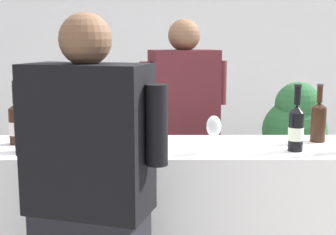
{
  "coord_description": "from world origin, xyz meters",
  "views": [
    {
      "loc": [
        -0.15,
        -2.37,
        1.55
      ],
      "look_at": [
        -0.14,
        0.0,
        1.15
      ],
      "focal_mm": 50.19,
      "sensor_mm": 36.0,
      "label": 1
    }
  ],
  "objects_px": {
    "wine_bottle_3": "(17,124)",
    "wine_bottle_5": "(52,121)",
    "wine_bottle_0": "(30,125)",
    "wine_bottle_4": "(93,122)",
    "person_server": "(184,151)",
    "ice_bucket": "(104,132)",
    "wine_bottle_7": "(318,120)",
    "wine_glass": "(214,128)",
    "wine_bottle_1": "(296,127)",
    "potted_shrub": "(292,149)",
    "wine_bottle_6": "(60,125)"
  },
  "relations": [
    {
      "from": "wine_bottle_5",
      "to": "wine_bottle_7",
      "type": "bearing_deg",
      "value": -0.67
    },
    {
      "from": "wine_bottle_1",
      "to": "wine_bottle_5",
      "type": "height_order",
      "value": "wine_bottle_1"
    },
    {
      "from": "wine_glass",
      "to": "wine_bottle_1",
      "type": "bearing_deg",
      "value": 3.42
    },
    {
      "from": "wine_bottle_4",
      "to": "person_server",
      "type": "relative_size",
      "value": 0.2
    },
    {
      "from": "wine_bottle_0",
      "to": "potted_shrub",
      "type": "distance_m",
      "value": 1.9
    },
    {
      "from": "person_server",
      "to": "wine_bottle_4",
      "type": "bearing_deg",
      "value": -129.12
    },
    {
      "from": "wine_bottle_0",
      "to": "person_server",
      "type": "xyz_separation_m",
      "value": [
        0.79,
        0.75,
        -0.32
      ]
    },
    {
      "from": "wine_bottle_3",
      "to": "wine_glass",
      "type": "relative_size",
      "value": 1.7
    },
    {
      "from": "wine_bottle_4",
      "to": "wine_bottle_7",
      "type": "height_order",
      "value": "wine_bottle_4"
    },
    {
      "from": "wine_glass",
      "to": "wine_bottle_7",
      "type": "bearing_deg",
      "value": 22.09
    },
    {
      "from": "wine_bottle_3",
      "to": "wine_bottle_4",
      "type": "height_order",
      "value": "wine_bottle_4"
    },
    {
      "from": "wine_bottle_3",
      "to": "ice_bucket",
      "type": "distance_m",
      "value": 0.53
    },
    {
      "from": "wine_bottle_1",
      "to": "ice_bucket",
      "type": "relative_size",
      "value": 1.37
    },
    {
      "from": "wine_bottle_7",
      "to": "wine_glass",
      "type": "relative_size",
      "value": 1.72
    },
    {
      "from": "wine_bottle_1",
      "to": "wine_bottle_4",
      "type": "height_order",
      "value": "same"
    },
    {
      "from": "wine_glass",
      "to": "person_server",
      "type": "distance_m",
      "value": 0.85
    },
    {
      "from": "wine_bottle_3",
      "to": "ice_bucket",
      "type": "bearing_deg",
      "value": -24.04
    },
    {
      "from": "wine_bottle_3",
      "to": "wine_bottle_5",
      "type": "relative_size",
      "value": 1.01
    },
    {
      "from": "wine_bottle_4",
      "to": "potted_shrub",
      "type": "relative_size",
      "value": 0.26
    },
    {
      "from": "wine_bottle_6",
      "to": "ice_bucket",
      "type": "bearing_deg",
      "value": -20.96
    },
    {
      "from": "wine_bottle_0",
      "to": "wine_bottle_6",
      "type": "distance_m",
      "value": 0.14
    },
    {
      "from": "wine_bottle_1",
      "to": "wine_bottle_7",
      "type": "relative_size",
      "value": 1.06
    },
    {
      "from": "wine_bottle_0",
      "to": "potted_shrub",
      "type": "height_order",
      "value": "wine_bottle_0"
    },
    {
      "from": "wine_bottle_5",
      "to": "person_server",
      "type": "bearing_deg",
      "value": 35.86
    },
    {
      "from": "wine_bottle_3",
      "to": "wine_bottle_4",
      "type": "distance_m",
      "value": 0.4
    },
    {
      "from": "wine_glass",
      "to": "potted_shrub",
      "type": "distance_m",
      "value": 1.28
    },
    {
      "from": "wine_bottle_0",
      "to": "wine_glass",
      "type": "bearing_deg",
      "value": -2.2
    },
    {
      "from": "wine_bottle_3",
      "to": "ice_bucket",
      "type": "height_order",
      "value": "wine_bottle_3"
    },
    {
      "from": "wine_bottle_1",
      "to": "potted_shrub",
      "type": "distance_m",
      "value": 1.1
    },
    {
      "from": "wine_bottle_6",
      "to": "wine_glass",
      "type": "height_order",
      "value": "wine_bottle_6"
    },
    {
      "from": "ice_bucket",
      "to": "potted_shrub",
      "type": "xyz_separation_m",
      "value": [
        1.2,
        1.06,
        -0.34
      ]
    },
    {
      "from": "wine_bottle_0",
      "to": "wine_bottle_5",
      "type": "relative_size",
      "value": 1.1
    },
    {
      "from": "wine_bottle_1",
      "to": "potted_shrub",
      "type": "height_order",
      "value": "wine_bottle_1"
    },
    {
      "from": "wine_bottle_4",
      "to": "person_server",
      "type": "distance_m",
      "value": 0.85
    },
    {
      "from": "wine_bottle_6",
      "to": "person_server",
      "type": "xyz_separation_m",
      "value": [
        0.65,
        0.73,
        -0.31
      ]
    },
    {
      "from": "wine_bottle_0",
      "to": "person_server",
      "type": "relative_size",
      "value": 0.2
    },
    {
      "from": "wine_bottle_0",
      "to": "wine_bottle_4",
      "type": "relative_size",
      "value": 1.01
    },
    {
      "from": "wine_bottle_5",
      "to": "ice_bucket",
      "type": "xyz_separation_m",
      "value": [
        0.32,
        -0.28,
        -0.0
      ]
    },
    {
      "from": "wine_bottle_5",
      "to": "wine_bottle_1",
      "type": "bearing_deg",
      "value": -10.39
    },
    {
      "from": "ice_bucket",
      "to": "person_server",
      "type": "height_order",
      "value": "person_server"
    },
    {
      "from": "ice_bucket",
      "to": "wine_bottle_3",
      "type": "bearing_deg",
      "value": 155.96
    },
    {
      "from": "ice_bucket",
      "to": "potted_shrub",
      "type": "relative_size",
      "value": 0.19
    },
    {
      "from": "wine_bottle_0",
      "to": "wine_bottle_4",
      "type": "distance_m",
      "value": 0.32
    },
    {
      "from": "wine_bottle_5",
      "to": "person_server",
      "type": "distance_m",
      "value": 0.95
    },
    {
      "from": "wine_glass",
      "to": "potted_shrub",
      "type": "xyz_separation_m",
      "value": [
        0.67,
        1.03,
        -0.35
      ]
    },
    {
      "from": "wine_bottle_0",
      "to": "wine_bottle_5",
      "type": "distance_m",
      "value": 0.23
    },
    {
      "from": "ice_bucket",
      "to": "wine_bottle_7",
      "type": "bearing_deg",
      "value": 13.47
    },
    {
      "from": "wine_bottle_1",
      "to": "wine_bottle_7",
      "type": "height_order",
      "value": "wine_bottle_1"
    },
    {
      "from": "wine_bottle_0",
      "to": "wine_glass",
      "type": "relative_size",
      "value": 1.85
    },
    {
      "from": "wine_bottle_3",
      "to": "wine_bottle_7",
      "type": "bearing_deg",
      "value": 1.78
    }
  ]
}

